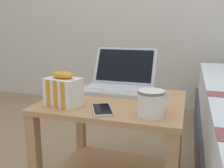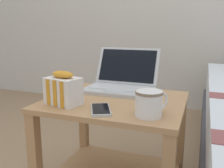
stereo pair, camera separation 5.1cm
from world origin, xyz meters
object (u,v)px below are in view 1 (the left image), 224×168
object	(u,v)px
laptop	(119,82)
mug_front_left	(152,102)
cell_phone	(101,110)
snack_bag	(63,90)

from	to	relation	value
laptop	mug_front_left	distance (m)	0.41
laptop	cell_phone	world-z (taller)	laptop
mug_front_left	cell_phone	world-z (taller)	mug_front_left
laptop	mug_front_left	world-z (taller)	laptop
snack_bag	cell_phone	xyz separation A→B (m)	(0.18, -0.02, -0.06)
cell_phone	mug_front_left	bearing A→B (deg)	2.21
laptop	mug_front_left	bearing A→B (deg)	-57.32
laptop	mug_front_left	xyz separation A→B (m)	(0.22, -0.34, 0.01)
laptop	cell_phone	xyz separation A→B (m)	(0.03, -0.35, -0.04)
laptop	cell_phone	bearing A→B (deg)	-85.69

